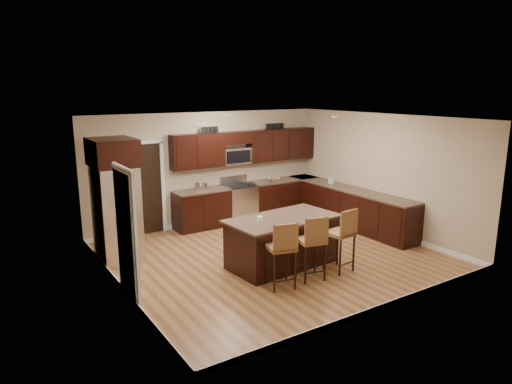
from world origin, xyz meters
TOP-DOWN VIEW (x-y plane):
  - floor at (0.00, 0.00)m, footprint 6.00×6.00m
  - ceiling at (0.00, 0.00)m, footprint 6.00×6.00m
  - wall_back at (0.00, 2.75)m, footprint 6.00×0.00m
  - wall_left at (-3.00, 0.00)m, footprint 0.00×5.50m
  - wall_right at (3.00, 0.00)m, footprint 0.00×5.50m
  - base_cabinets at (1.90, 1.45)m, footprint 4.02×3.96m
  - upper_cabinets at (1.04, 2.58)m, footprint 4.00×0.33m
  - range at (0.68, 2.45)m, footprint 0.76×0.64m
  - microwave at (0.68, 2.60)m, footprint 0.76×0.31m
  - doorway at (-1.65, 2.73)m, footprint 0.85×0.03m
  - pantry_door at (-2.98, -0.30)m, footprint 0.03×0.80m
  - letter_decor at (0.90, 2.58)m, footprint 2.20×0.03m
  - island at (-0.12, -0.47)m, footprint 2.15×1.24m
  - stool_left at (-0.73, -1.31)m, footprint 0.52×0.52m
  - stool_mid at (-0.09, -1.31)m, footprint 0.51×0.51m
  - stool_right at (0.59, -1.32)m, footprint 0.49×0.49m
  - refrigerator at (-2.62, 1.43)m, footprint 0.79×0.98m
  - floor_mat at (1.00, 1.55)m, footprint 0.97×0.78m
  - fruit_bowl at (1.73, 2.45)m, footprint 0.35×0.35m
  - soap_bottle at (2.70, 1.37)m, footprint 0.10×0.10m
  - canister_tall at (-0.45, 2.45)m, footprint 0.12×0.12m
  - canister_short at (-0.26, 2.45)m, footprint 0.11×0.11m
  - island_jar at (-0.62, -0.47)m, footprint 0.10×0.10m

SIDE VIEW (x-z plane):
  - floor at x=0.00m, z-range 0.00..0.00m
  - floor_mat at x=1.00m, z-range 0.00..0.01m
  - island at x=-0.12m, z-range -0.03..0.89m
  - base_cabinets at x=1.90m, z-range 0.00..0.92m
  - range at x=0.68m, z-range -0.08..1.03m
  - stool_left at x=-0.73m, z-range 0.14..1.28m
  - stool_mid at x=-0.09m, z-range 0.14..1.29m
  - stool_right at x=0.59m, z-range 0.15..1.32m
  - fruit_bowl at x=1.73m, z-range 0.92..0.99m
  - island_jar at x=-0.62m, z-range 0.92..1.02m
  - canister_short at x=-0.26m, z-range 0.92..1.08m
  - canister_tall at x=-0.45m, z-range 0.92..1.11m
  - pantry_door at x=-2.98m, z-range 0.00..2.04m
  - soap_bottle at x=2.70m, z-range 0.92..1.12m
  - doorway at x=-1.65m, z-range 0.00..2.06m
  - refrigerator at x=-2.62m, z-range 0.03..2.38m
  - wall_back at x=0.00m, z-range -1.65..4.35m
  - wall_left at x=-3.00m, z-range -1.40..4.10m
  - wall_right at x=3.00m, z-range -1.40..4.10m
  - microwave at x=0.68m, z-range 1.42..1.82m
  - upper_cabinets at x=1.04m, z-range 1.44..2.24m
  - letter_decor at x=0.90m, z-range 2.22..2.37m
  - ceiling at x=0.00m, z-range 2.70..2.70m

